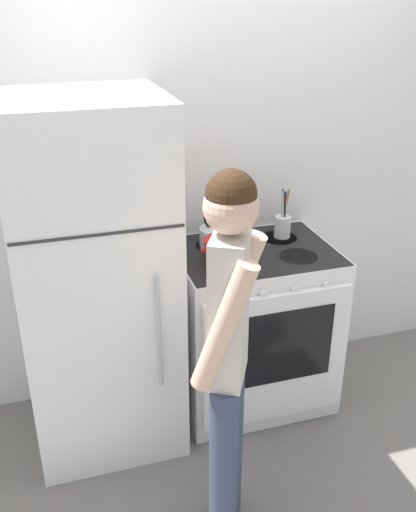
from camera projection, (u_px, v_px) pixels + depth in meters
name	position (u px, v px, depth m)	size (l,w,h in m)	color
ground_plane	(186.00, 371.00, 3.46)	(14.00, 14.00, 0.00)	slate
wall_back	(180.00, 166.00, 2.94)	(10.00, 0.06, 2.55)	silver
refrigerator	(97.00, 282.00, 2.67)	(0.70, 0.70, 1.72)	white
stove_range	(254.00, 327.00, 3.06)	(0.81, 0.65, 0.90)	white
dutch_oven_pot	(229.00, 253.00, 2.71)	(0.29, 0.24, 0.16)	red
tea_kettle	(217.00, 234.00, 2.92)	(0.22, 0.17, 0.22)	silver
utensil_jar	(283.00, 225.00, 3.03)	(0.09, 0.09, 0.27)	silver
person	(228.00, 348.00, 2.10)	(0.36, 0.39, 1.59)	#38425B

